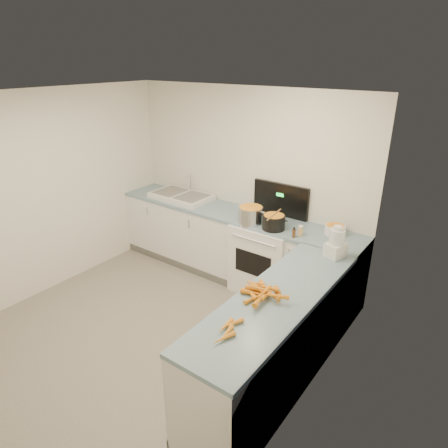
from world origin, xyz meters
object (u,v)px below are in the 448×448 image
Objects in this scene: sink at (181,196)px; black_pot at (274,223)px; steel_pot at (251,216)px; food_processor at (336,244)px; extract_bottle at (294,233)px; spice_jar at (300,231)px; stove at (267,256)px; mixing_bowl at (335,230)px.

black_pot is (1.60, -0.16, 0.04)m from sink.
steel_pot is 1.20m from food_processor.
extract_bottle is (0.62, -0.07, -0.04)m from steel_pot.
sink is 2.79× the size of steel_pot.
steel_pot reaches higher than spice_jar.
spice_jar is at bearing 3.75° from black_pot.
spice_jar is at bearing 70.09° from extract_bottle.
stove is at bearing 159.09° from food_processor.
steel_pot is at bearing -177.88° from spice_jar.
spice_jar is (0.34, 0.02, -0.03)m from black_pot.
stove is 5.81× the size of mixing_bowl.
food_processor is at bearing -26.58° from spice_jar.
steel_pot is at bearing -7.41° from sink.
sink reaches higher than steel_pot.
spice_jar is (-0.30, -0.26, -0.00)m from mixing_bowl.
spice_jar is at bearing 2.12° from steel_pot.
food_processor is (2.46, -0.40, 0.11)m from sink.
mixing_bowl is at bearing 16.55° from steel_pot.
stove is 13.97× the size of extract_bottle.
steel_pot reaches higher than extract_bottle.
mixing_bowl is (2.25, 0.12, 0.02)m from sink.
stove is at bearing -0.62° from sink.
sink is at bearing 174.13° from black_pot.
stove is 0.72m from extract_bottle.
extract_bottle is at bearing -25.89° from stove.
steel_pot is 3.16× the size of extract_bottle.
steel_pot reaches higher than black_pot.
food_processor is (0.52, -0.26, 0.09)m from spice_jar.
spice_jar is (0.03, 0.10, 0.00)m from extract_bottle.
stove reaches higher than steel_pot.
spice_jar is at bearing -139.25° from mixing_bowl.
extract_bottle is (0.30, -0.07, -0.03)m from black_pot.
steel_pot is at bearing -137.39° from stove.
sink is 3.19× the size of black_pot.
extract_bottle is at bearing -13.53° from black_pot.
black_pot is 1.15× the size of mixing_bowl.
black_pot is at bearing -176.25° from spice_jar.
food_processor reaches higher than extract_bottle.
food_processor reaches higher than sink.
extract_bottle is 0.29× the size of food_processor.
steel_pot is 1.32× the size of mixing_bowl.
mixing_bowl is 0.70× the size of food_processor.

